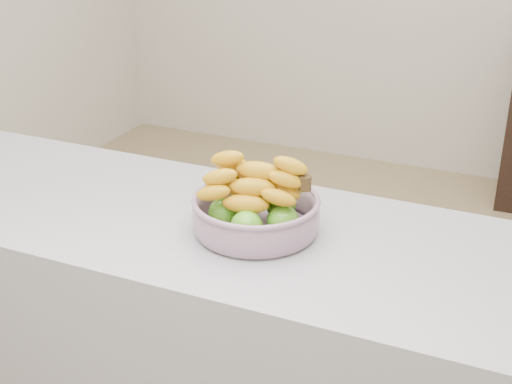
# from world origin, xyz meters

# --- Properties ---
(ground) EXTENTS (4.00, 4.00, 0.00)m
(ground) POSITION_xyz_m (0.00, 0.00, 0.00)
(ground) COLOR #8C7C56
(ground) RESTS_ON ground
(counter) EXTENTS (2.00, 0.60, 0.90)m
(counter) POSITION_xyz_m (0.00, -0.74, 0.45)
(counter) COLOR #9D9CA4
(counter) RESTS_ON ground
(fruit_bowl) EXTENTS (0.29, 0.29, 0.17)m
(fruit_bowl) POSITION_xyz_m (0.11, -0.74, 0.96)
(fruit_bowl) COLOR #A2ABC3
(fruit_bowl) RESTS_ON counter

